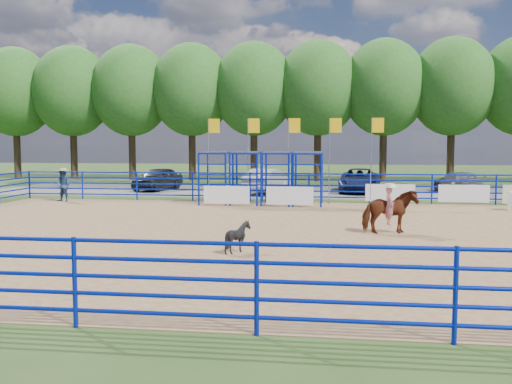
# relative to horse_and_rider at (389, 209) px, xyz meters

# --- Properties ---
(ground) EXTENTS (120.00, 120.00, 0.00)m
(ground) POSITION_rel_horse_and_rider_xyz_m (-3.04, -0.41, -0.84)
(ground) COLOR #374F1F
(ground) RESTS_ON ground
(arena_dirt) EXTENTS (30.00, 20.00, 0.02)m
(arena_dirt) POSITION_rel_horse_and_rider_xyz_m (-3.04, -0.41, -0.83)
(arena_dirt) COLOR #9F774F
(arena_dirt) RESTS_ON ground
(gravel_strip) EXTENTS (40.00, 10.00, 0.01)m
(gravel_strip) POSITION_rel_horse_and_rider_xyz_m (-3.04, 16.59, -0.84)
(gravel_strip) COLOR slate
(gravel_strip) RESTS_ON ground
(horse_and_rider) EXTENTS (1.88, 1.19, 2.29)m
(horse_and_rider) POSITION_rel_horse_and_rider_xyz_m (0.00, 0.00, 0.00)
(horse_and_rider) COLOR #5F2813
(horse_and_rider) RESTS_ON arena_dirt
(calf) EXTENTS (0.93, 0.87, 0.86)m
(calf) POSITION_rel_horse_and_rider_xyz_m (-4.43, -3.84, -0.39)
(calf) COLOR black
(calf) RESTS_ON arena_dirt
(spectator_cowboy) EXTENTS (0.90, 0.77, 1.68)m
(spectator_cowboy) POSITION_rel_horse_and_rider_xyz_m (-15.47, 8.28, 0.02)
(spectator_cowboy) COLOR navy
(spectator_cowboy) RESTS_ON arena_dirt
(car_a) EXTENTS (2.59, 4.52, 1.45)m
(car_a) POSITION_rel_horse_and_rider_xyz_m (-12.84, 15.79, -0.11)
(car_a) COLOR black
(car_a) RESTS_ON gravel_strip
(car_b) EXTENTS (2.62, 4.67, 1.46)m
(car_b) POSITION_rel_horse_and_rider_xyz_m (-5.73, 14.76, -0.11)
(car_b) COLOR gray
(car_b) RESTS_ON gravel_strip
(car_c) EXTENTS (2.70, 5.29, 1.43)m
(car_c) POSITION_rel_horse_and_rider_xyz_m (-0.23, 15.97, -0.12)
(car_c) COLOR #141734
(car_c) RESTS_ON gravel_strip
(car_d) EXTENTS (2.47, 4.58, 1.26)m
(car_d) POSITION_rel_horse_and_rider_xyz_m (5.62, 16.38, -0.20)
(car_d) COLOR slate
(car_d) RESTS_ON gravel_strip
(perimeter_fence) EXTENTS (30.10, 20.10, 1.50)m
(perimeter_fence) POSITION_rel_horse_and_rider_xyz_m (-3.04, -0.41, -0.09)
(perimeter_fence) COLOR #0820BD
(perimeter_fence) RESTS_ON ground
(chute_assembly) EXTENTS (19.32, 2.41, 4.20)m
(chute_assembly) POSITION_rel_horse_and_rider_xyz_m (-4.94, 8.43, 0.41)
(chute_assembly) COLOR #0820BD
(chute_assembly) RESTS_ON ground
(treeline) EXTENTS (56.40, 6.40, 11.24)m
(treeline) POSITION_rel_horse_and_rider_xyz_m (-3.04, 25.59, 6.69)
(treeline) COLOR #3F2B19
(treeline) RESTS_ON ground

